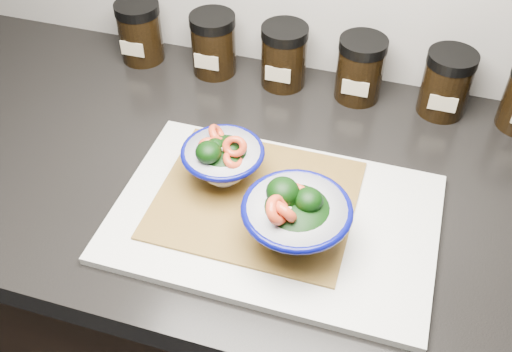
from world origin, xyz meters
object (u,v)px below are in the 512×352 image
(spice_jar_a, at_px, (140,32))
(spice_jar_b, at_px, (213,44))
(spice_jar_c, at_px, (284,56))
(bowl_left, at_px, (223,159))
(cutting_board, at_px, (275,218))
(spice_jar_d, at_px, (360,69))
(bowl_right, at_px, (295,217))
(spice_jar_e, at_px, (446,83))

(spice_jar_a, height_order, spice_jar_b, same)
(spice_jar_b, height_order, spice_jar_c, same)
(bowl_left, distance_m, spice_jar_b, 0.30)
(cutting_board, xyz_separation_m, spice_jar_b, (-0.21, 0.33, 0.05))
(spice_jar_b, relative_size, spice_jar_d, 1.00)
(bowl_right, bearing_deg, cutting_board, 133.82)
(spice_jar_c, xyz_separation_m, spice_jar_e, (0.28, 0.00, 0.00))
(bowl_right, height_order, spice_jar_e, bowl_right)
(spice_jar_c, distance_m, spice_jar_e, 0.28)
(spice_jar_e, bearing_deg, cutting_board, -121.86)
(cutting_board, bearing_deg, bowl_left, 153.64)
(bowl_left, xyz_separation_m, spice_jar_c, (0.02, 0.28, 0.00))
(spice_jar_d, bearing_deg, spice_jar_c, 180.00)
(bowl_right, bearing_deg, spice_jar_d, 86.74)
(bowl_right, distance_m, spice_jar_d, 0.37)
(spice_jar_b, bearing_deg, spice_jar_e, 0.00)
(cutting_board, height_order, spice_jar_a, spice_jar_a)
(spice_jar_d, xyz_separation_m, spice_jar_e, (0.14, 0.00, 0.00))
(spice_jar_b, xyz_separation_m, spice_jar_c, (0.13, 0.00, 0.00))
(spice_jar_a, bearing_deg, cutting_board, -42.81)
(spice_jar_a, distance_m, spice_jar_e, 0.55)
(spice_jar_d, bearing_deg, cutting_board, -100.18)
(bowl_left, relative_size, spice_jar_b, 1.07)
(cutting_board, distance_m, spice_jar_b, 0.39)
(spice_jar_a, bearing_deg, spice_jar_e, 0.00)
(bowl_right, relative_size, spice_jar_e, 1.28)
(bowl_right, distance_m, spice_jar_e, 0.40)
(cutting_board, bearing_deg, spice_jar_d, 79.82)
(bowl_right, distance_m, spice_jar_b, 0.44)
(spice_jar_d, bearing_deg, spice_jar_b, 180.00)
(spice_jar_e, bearing_deg, spice_jar_c, 180.00)
(bowl_left, relative_size, spice_jar_c, 1.07)
(bowl_left, bearing_deg, spice_jar_d, 61.88)
(spice_jar_a, relative_size, spice_jar_b, 1.00)
(bowl_left, height_order, spice_jar_a, spice_jar_a)
(cutting_board, relative_size, bowl_right, 3.11)
(bowl_left, bearing_deg, cutting_board, -26.36)
(bowl_left, height_order, bowl_right, bowl_right)
(bowl_left, bearing_deg, spice_jar_b, 112.47)
(spice_jar_b, height_order, spice_jar_e, same)
(spice_jar_a, xyz_separation_m, spice_jar_e, (0.55, 0.00, 0.00))
(spice_jar_d, distance_m, spice_jar_e, 0.14)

